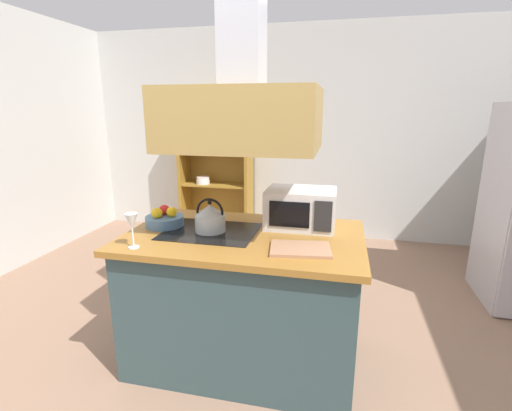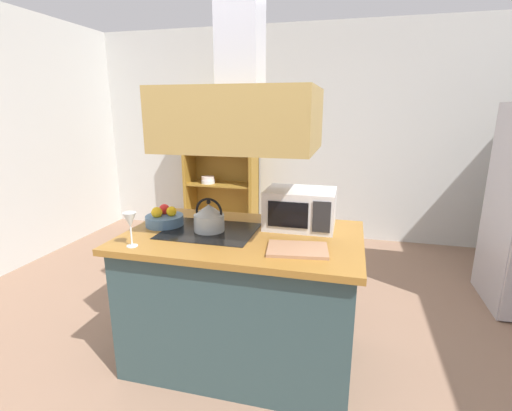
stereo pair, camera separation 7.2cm
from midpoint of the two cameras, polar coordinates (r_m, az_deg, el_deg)
ground_plane at (r=2.61m, az=1.00°, el=-25.46°), size 7.80×7.80×0.00m
wall_back at (r=4.97m, az=9.29°, el=10.70°), size 6.00×0.12×2.70m
kitchen_island at (r=2.58m, az=-1.18°, el=-13.82°), size 1.51×0.96×0.90m
range_hood at (r=2.26m, az=-1.36°, el=16.11°), size 0.90×0.70×1.26m
dish_cabinet at (r=5.09m, az=-4.84°, el=4.18°), size 0.96×0.40×1.71m
kettle at (r=2.43m, az=-6.40°, el=-1.84°), size 0.20×0.20×0.22m
cutting_board at (r=2.13m, az=7.36°, el=-6.71°), size 0.37×0.28×0.02m
microwave at (r=2.52m, az=7.63°, el=-0.46°), size 0.46×0.35×0.26m
wine_glass_on_counter at (r=2.24m, az=-17.94°, el=-2.38°), size 0.08×0.08×0.21m
fruit_bowl at (r=2.62m, az=-13.14°, el=-1.96°), size 0.26×0.26×0.14m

